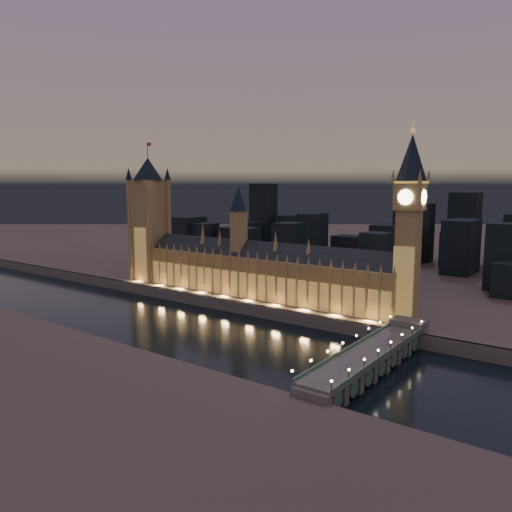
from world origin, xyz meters
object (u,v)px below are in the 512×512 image
Objects in this scene: westminster_bridge at (372,357)px; river_boat at (321,410)px; elizabeth_tower at (409,212)px; palace_of_westminster at (260,271)px; victoria_tower at (149,213)px.

westminster_bridge reaches higher than river_boat.
palace_of_westminster is at bearing -179.90° from elizabeth_tower.
river_boat is at bearing -86.54° from westminster_bridge.
westminster_bridge is (8.30, -65.38, -65.03)m from elizabeth_tower.
westminster_bridge is at bearing -82.77° from elizabeth_tower.
palace_of_westminster is 5.34× the size of river_boat.
elizabeth_tower is 139.07m from river_boat.
westminster_bridge is at bearing -30.03° from palace_of_westminster.
westminster_bridge is (112.82, -65.20, -20.38)m from palace_of_westminster.
elizabeth_tower is at bearing 0.00° from victoria_tower.
victoria_tower is at bearing 179.91° from palace_of_westminster.
palace_of_westminster is 168.64m from river_boat.
palace_of_westminster is 113.66m from elizabeth_tower.
victoria_tower reaches higher than river_boat.
elizabeth_tower is (104.52, 0.18, 44.65)m from palace_of_westminster.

